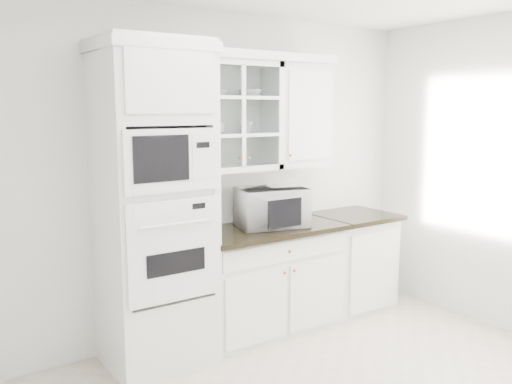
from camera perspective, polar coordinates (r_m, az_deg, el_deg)
room_shell at (r=3.54m, az=7.04°, el=6.54°), size 4.00×3.50×2.70m
oven_column at (r=4.04m, az=-10.62°, el=-1.54°), size 0.76×0.68×2.40m
base_cabinet_run at (r=4.74m, az=1.11°, el=-9.03°), size 1.32×0.67×0.92m
extra_base_cabinet at (r=5.36m, az=9.94°, el=-7.05°), size 0.72×0.67×0.92m
upper_cabinet_glass at (r=4.49m, az=-2.49°, el=7.97°), size 0.80×0.33×0.90m
upper_cabinet_solid at (r=4.88m, az=4.34°, el=8.02°), size 0.55×0.33×0.90m
crown_molding at (r=4.43m, az=-3.55°, el=14.23°), size 2.14×0.38×0.07m
countertop_microwave at (r=4.61m, az=1.60°, el=-1.56°), size 0.67×0.60×0.33m
bowl_a at (r=4.40m, az=-4.58°, el=10.39°), size 0.24×0.24×0.06m
bowl_b at (r=4.58m, az=-0.66°, el=10.37°), size 0.21×0.21×0.06m
cup_a at (r=4.41m, az=-4.04°, el=6.72°), size 0.15×0.15×0.09m
cup_b at (r=4.57m, az=-1.04°, el=6.87°), size 0.12×0.12×0.10m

